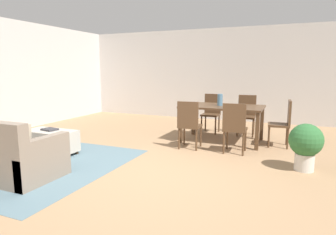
% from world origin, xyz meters
% --- Properties ---
extents(ground_plane, '(10.80, 10.80, 0.00)m').
position_xyz_m(ground_plane, '(0.00, 0.00, 0.00)').
color(ground_plane, '#9E7A56').
extents(wall_back, '(9.00, 0.12, 2.70)m').
position_xyz_m(wall_back, '(0.00, 5.00, 1.35)').
color(wall_back, beige).
rests_on(wall_back, ground_plane).
extents(area_rug, '(3.00, 2.80, 0.01)m').
position_xyz_m(area_rug, '(-2.06, -0.39, 0.00)').
color(area_rug, slate).
rests_on(area_rug, ground_plane).
extents(ottoman_table, '(0.93, 0.47, 0.43)m').
position_xyz_m(ottoman_table, '(-2.06, 0.13, 0.25)').
color(ottoman_table, '#B7AD9E').
rests_on(ottoman_table, ground_plane).
extents(dining_table, '(1.65, 0.98, 0.76)m').
position_xyz_m(dining_table, '(0.53, 2.29, 0.67)').
color(dining_table, '#513823').
rests_on(dining_table, ground_plane).
extents(dining_chair_near_left, '(0.42, 0.42, 0.92)m').
position_xyz_m(dining_chair_near_left, '(0.09, 1.44, 0.52)').
color(dining_chair_near_left, '#513823').
rests_on(dining_chair_near_left, ground_plane).
extents(dining_chair_near_right, '(0.41, 0.41, 0.92)m').
position_xyz_m(dining_chair_near_right, '(0.94, 1.46, 0.52)').
color(dining_chair_near_right, '#513823').
rests_on(dining_chair_near_right, ground_plane).
extents(dining_chair_far_left, '(0.40, 0.40, 0.92)m').
position_xyz_m(dining_chair_far_left, '(0.08, 3.13, 0.52)').
color(dining_chair_far_left, '#513823').
rests_on(dining_chair_far_left, ground_plane).
extents(dining_chair_far_right, '(0.43, 0.43, 0.92)m').
position_xyz_m(dining_chair_far_right, '(0.91, 3.14, 0.52)').
color(dining_chair_far_right, '#513823').
rests_on(dining_chair_far_right, ground_plane).
extents(dining_chair_head_east, '(0.43, 0.43, 0.92)m').
position_xyz_m(dining_chair_head_east, '(1.73, 2.32, 0.52)').
color(dining_chair_head_east, '#513823').
rests_on(dining_chair_head_east, ground_plane).
extents(vase_centerpiece, '(0.11, 0.11, 0.24)m').
position_xyz_m(vase_centerpiece, '(0.48, 2.27, 0.88)').
color(vase_centerpiece, slate).
rests_on(vase_centerpiece, dining_table).
extents(book_on_ottoman, '(0.29, 0.24, 0.03)m').
position_xyz_m(book_on_ottoman, '(-2.08, 0.14, 0.45)').
color(book_on_ottoman, '#333338').
rests_on(book_on_ottoman, ottoman_table).
extents(potted_plant, '(0.49, 0.49, 0.71)m').
position_xyz_m(potted_plant, '(2.09, 0.97, 0.42)').
color(potted_plant, beige).
rests_on(potted_plant, ground_plane).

